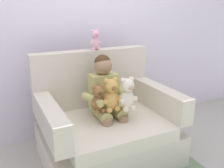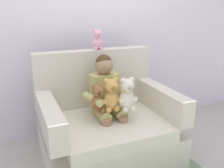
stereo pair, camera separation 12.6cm
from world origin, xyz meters
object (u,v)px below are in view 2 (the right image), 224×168
Objects in this scene: plush_brown at (98,99)px; seated_child at (107,94)px; plush_cream at (127,95)px; armchair at (107,126)px; plush_honey at (111,95)px; plush_pink_on_backrest at (98,40)px.

seated_child is at bearing 40.15° from plush_brown.
armchair is at bearing 107.87° from plush_cream.
seated_child is 2.70× the size of plush_honey.
seated_child reaches higher than plush_brown.
plush_honey is 1.48× the size of plush_pink_on_backrest.
plush_brown is at bearing 174.19° from plush_honey.
armchair is 0.32m from seated_child.
plush_pink_on_backrest is at bearing 67.52° from plush_brown.
plush_cream is (0.26, -0.07, 0.02)m from plush_brown.
seated_child is at bearing -99.99° from plush_pink_on_backrest.
seated_child is 4.00× the size of plush_pink_on_backrest.
armchair is at bearing -114.08° from seated_child.
plush_brown is 0.65m from plush_pink_on_backrest.
plush_cream is (0.14, -0.16, 0.36)m from armchair.
plush_pink_on_backrest reaches higher than plush_honey.
seated_child is 0.57m from plush_pink_on_backrest.
plush_cream is at bearing -49.16° from seated_child.
armchair is 1.49× the size of seated_child.
plush_pink_on_backrest is (0.04, 0.34, 0.79)m from armchair.
armchair reaches higher than plush_brown.
plush_pink_on_backrest is (0.16, 0.44, 0.45)m from plush_brown.
plush_cream is (0.12, -0.19, 0.04)m from seated_child.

